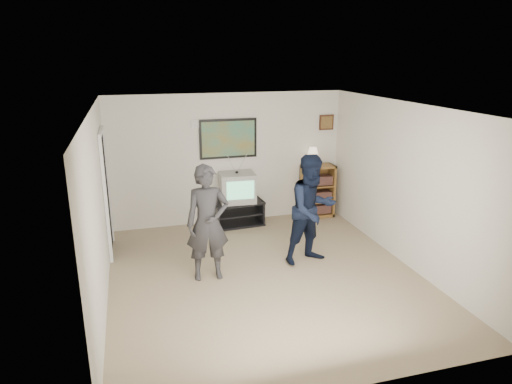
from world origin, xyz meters
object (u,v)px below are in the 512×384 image
media_stand (238,213)px  bookshelf (317,191)px  crt_television (237,187)px  person_short (312,209)px  person_tall (208,223)px

media_stand → bookshelf: 1.69m
media_stand → crt_television: 0.52m
person_short → media_stand: bearing=98.3°
person_tall → person_short: 1.66m
bookshelf → person_short: 2.18m
bookshelf → person_short: (-0.93, -1.95, 0.34)m
crt_television → bookshelf: (1.68, 0.05, -0.22)m
person_tall → crt_television: bearing=68.4°
bookshelf → person_tall: person_tall is taller
crt_television → person_tall: person_tall is taller
crt_television → person_tall: 2.21m
bookshelf → crt_television: bearing=-178.3°
person_tall → person_short: size_ratio=0.98×
crt_television → person_short: person_short is taller
media_stand → bookshelf: bookshelf is taller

